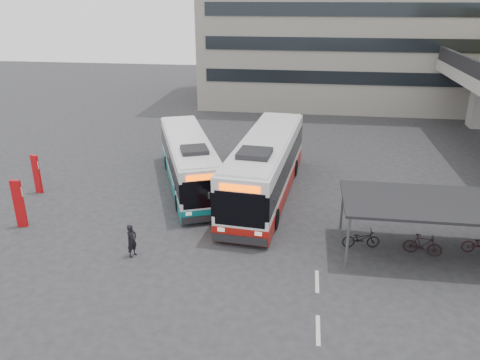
# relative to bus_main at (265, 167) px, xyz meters

# --- Properties ---
(ground) EXTENTS (120.00, 120.00, 0.00)m
(ground) POSITION_rel_bus_main_xyz_m (0.41, -8.48, -1.72)
(ground) COLOR #28282B
(ground) RESTS_ON ground
(bike_shelter) EXTENTS (10.00, 4.00, 2.54)m
(bike_shelter) POSITION_rel_bus_main_xyz_m (8.87, -5.48, -0.08)
(bike_shelter) COLOR #595B60
(bike_shelter) RESTS_ON ground
(road_markings) EXTENTS (0.15, 7.60, 0.01)m
(road_markings) POSITION_rel_bus_main_xyz_m (2.91, -11.48, -1.71)
(road_markings) COLOR beige
(road_markings) RESTS_ON ground
(bus_main) EXTENTS (3.91, 12.71, 3.70)m
(bus_main) POSITION_rel_bus_main_xyz_m (0.00, 0.00, 0.00)
(bus_main) COLOR white
(bus_main) RESTS_ON ground
(bus_teal) EXTENTS (6.23, 11.10, 3.25)m
(bus_teal) POSITION_rel_bus_main_xyz_m (-4.69, 0.86, -0.21)
(bus_teal) COLOR white
(bus_teal) RESTS_ON ground
(pedestrian) EXTENTS (0.54, 0.65, 1.54)m
(pedestrian) POSITION_rel_bus_main_xyz_m (-5.21, -7.61, -0.95)
(pedestrian) COLOR black
(pedestrian) RESTS_ON ground
(sign_totem_mid) EXTENTS (0.54, 0.19, 2.49)m
(sign_totem_mid) POSITION_rel_bus_main_xyz_m (-11.72, -5.64, -0.43)
(sign_totem_mid) COLOR #B40B0F
(sign_totem_mid) RESTS_ON ground
(sign_totem_north) EXTENTS (0.49, 0.27, 2.31)m
(sign_totem_north) POSITION_rel_bus_main_xyz_m (-13.19, -1.50, -0.52)
(sign_totem_north) COLOR #B40B0F
(sign_totem_north) RESTS_ON ground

